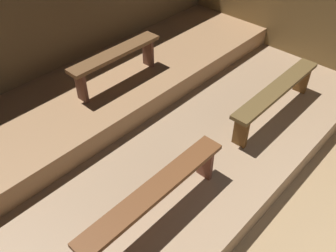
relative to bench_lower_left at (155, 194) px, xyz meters
The scene contains 8 objects.
ground 1.42m from the bench_lower_left, ahead, with size 6.78×6.13×0.08m, color #A4835B.
wall_back 3.16m from the bench_lower_left, 67.61° to the left, with size 6.78×0.06×2.31m, color brown.
wall_right 4.24m from the bench_lower_left, ahead, with size 0.06×6.13×2.31m, color olive.
platform_lower 1.69m from the bench_lower_left, 41.51° to the left, with size 5.98×3.62×0.31m, color tan.
platform_middle 2.38m from the bench_lower_left, 59.76° to the left, with size 5.98×1.64×0.31m, color #A77B52.
bench_lower_left is the anchor object (origin of this frame).
bench_lower_right 2.38m from the bench_lower_left, ahead, with size 1.89×0.25×0.49m.
bench_middle_center 2.26m from the bench_lower_left, 58.34° to the left, with size 1.50×0.25×0.49m.
Camera 1 is at (-2.79, 0.81, 3.59)m, focal length 38.67 mm.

